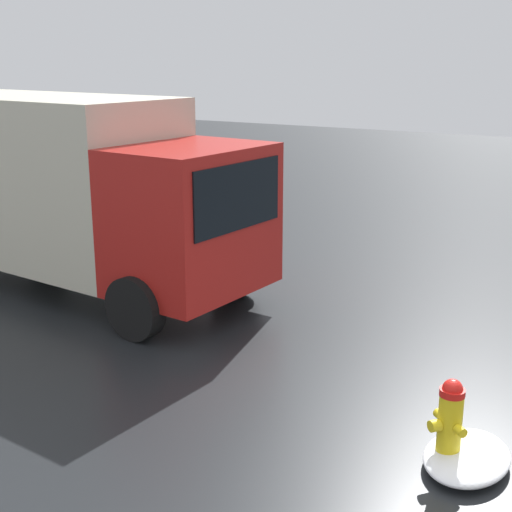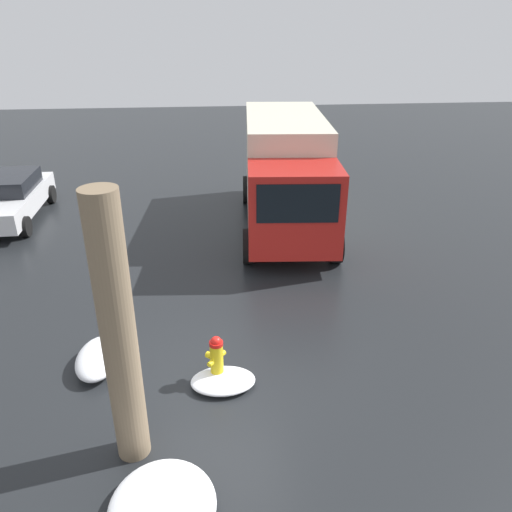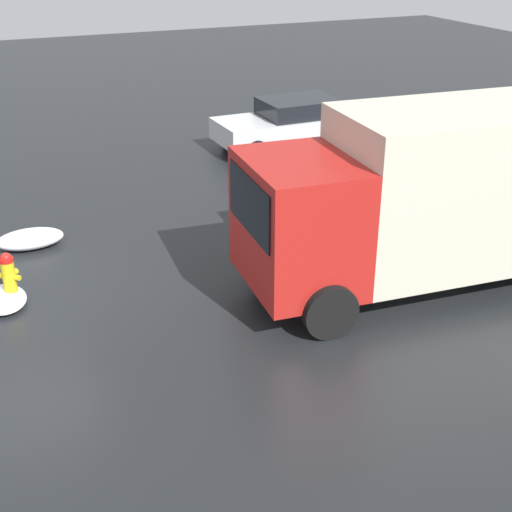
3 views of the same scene
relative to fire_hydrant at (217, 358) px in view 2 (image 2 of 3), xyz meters
name	(u,v)px [view 2 (image 2 of 3)]	position (x,y,z in m)	size (l,w,h in m)	color
ground_plane	(218,379)	(0.00, 0.00, -0.46)	(60.00, 60.00, 0.00)	black
fire_hydrant	(217,358)	(0.00, 0.00, 0.00)	(0.39, 0.37, 0.90)	yellow
tree_trunk	(119,336)	(-1.47, 1.25, 1.55)	(0.71, 0.47, 4.01)	#7F6B51
delivery_truck	(286,169)	(7.19, -2.26, 1.25)	(7.09, 2.94, 3.14)	red
parked_car	(8,197)	(8.42, 6.24, 0.25)	(4.37, 2.04, 1.36)	silver
snow_pile_by_hydrant	(223,381)	(-0.16, -0.10, -0.37)	(0.78, 1.11, 0.19)	white
snow_pile_curbside	(162,506)	(-2.57, 0.76, -0.32)	(1.50, 1.38, 0.28)	white
snow_pile_by_tree	(98,358)	(0.58, 2.13, -0.29)	(1.31, 0.78, 0.35)	white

